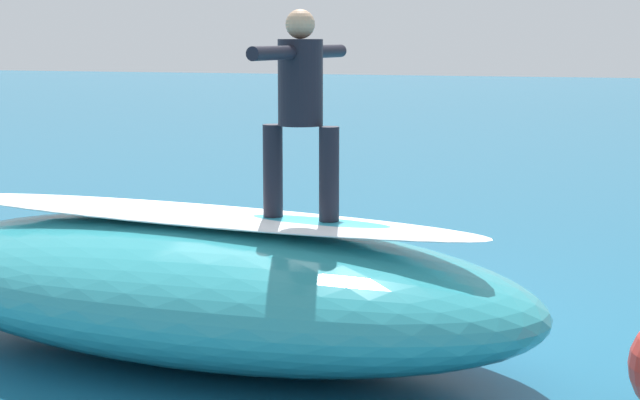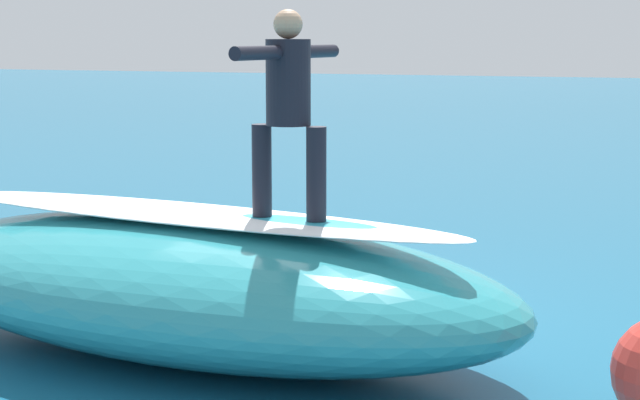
% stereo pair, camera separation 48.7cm
% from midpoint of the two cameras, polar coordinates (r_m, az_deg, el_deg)
% --- Properties ---
extents(ground_plane, '(120.00, 120.00, 0.00)m').
position_cam_midpoint_polar(ground_plane, '(10.50, -3.15, -5.88)').
color(ground_plane, '#196084').
extents(wave_crest, '(6.31, 3.46, 1.14)m').
position_cam_midpoint_polar(wave_crest, '(9.08, -8.09, -4.60)').
color(wave_crest, teal).
rests_on(wave_crest, ground_plane).
extents(wave_foam_lip, '(5.19, 1.60, 0.08)m').
position_cam_midpoint_polar(wave_foam_lip, '(8.96, -8.17, -0.80)').
color(wave_foam_lip, white).
rests_on(wave_foam_lip, wave_crest).
extents(surfboard_riding, '(2.13, 0.77, 0.08)m').
position_cam_midpoint_polar(surfboard_riding, '(8.46, -2.69, -1.29)').
color(surfboard_riding, '#33B2D1').
rests_on(surfboard_riding, wave_crest).
extents(surfer_riding, '(0.65, 1.56, 1.65)m').
position_cam_midpoint_polar(surfer_riding, '(8.34, -2.74, 5.48)').
color(surfer_riding, black).
rests_on(surfer_riding, surfboard_riding).
extents(surfboard_paddling, '(1.16, 2.13, 0.09)m').
position_cam_midpoint_polar(surfboard_paddling, '(12.62, -0.41, -3.14)').
color(surfboard_paddling, '#EAE5C6').
rests_on(surfboard_paddling, ground_plane).
extents(surfer_paddling, '(0.76, 1.70, 0.31)m').
position_cam_midpoint_polar(surfer_paddling, '(12.48, -0.77, -2.43)').
color(surfer_paddling, black).
rests_on(surfer_paddling, surfboard_paddling).
extents(foam_patch_mid, '(1.32, 1.36, 0.12)m').
position_cam_midpoint_polar(foam_patch_mid, '(12.04, -15.47, -4.00)').
color(foam_patch_mid, white).
rests_on(foam_patch_mid, ground_plane).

